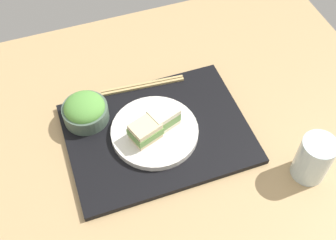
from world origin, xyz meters
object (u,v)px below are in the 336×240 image
at_px(sandwich_plate, 155,132).
at_px(sandwich_far, 145,130).
at_px(drinking_glass, 314,159).
at_px(salad_bowl, 85,110).
at_px(chopsticks_pair, 143,85).
at_px(sandwich_near, 164,117).

height_order(sandwich_plate, sandwich_far, sandwich_far).
xyz_separation_m(sandwich_far, drinking_glass, (-0.34, 0.21, 0.00)).
bearing_deg(salad_bowl, sandwich_far, 136.48).
distance_m(chopsticks_pair, drinking_glass, 0.48).
xyz_separation_m(sandwich_plate, salad_bowl, (0.15, -0.11, 0.02)).
distance_m(salad_bowl, drinking_glass, 0.56).
bearing_deg(sandwich_far, salad_bowl, -43.52).
relative_size(sandwich_plate, chopsticks_pair, 0.95).
bearing_deg(sandwich_plate, chopsticks_pair, -96.75).
height_order(sandwich_plate, chopsticks_pair, sandwich_plate).
relative_size(sandwich_plate, sandwich_near, 2.68).
relative_size(sandwich_near, salad_bowl, 0.70).
height_order(sandwich_far, chopsticks_pair, sandwich_far).
bearing_deg(sandwich_far, sandwich_near, -160.33).
height_order(sandwich_near, chopsticks_pair, sandwich_near).
distance_m(sandwich_far, drinking_glass, 0.39).
bearing_deg(sandwich_near, chopsticks_pair, -86.79).
bearing_deg(chopsticks_pair, sandwich_near, 93.21).
height_order(sandwich_near, salad_bowl, salad_bowl).
distance_m(sandwich_far, salad_bowl, 0.17).
xyz_separation_m(sandwich_plate, sandwich_near, (-0.03, -0.01, 0.03)).
distance_m(sandwich_near, drinking_glass, 0.36).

